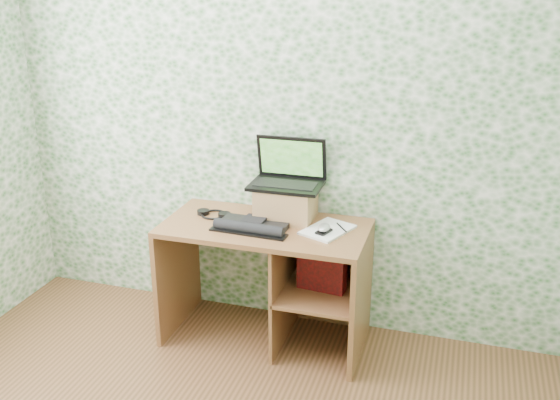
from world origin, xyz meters
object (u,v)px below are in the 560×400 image
(notepad, at_px, (328,230))
(keyboard, at_px, (252,226))
(desk, at_px, (279,267))
(laptop, at_px, (288,174))
(riser, at_px, (286,203))

(notepad, bearing_deg, keyboard, -144.47)
(desk, relative_size, keyboard, 2.63)
(laptop, xyz_separation_m, notepad, (0.28, -0.16, -0.26))
(laptop, bearing_deg, keyboard, -118.64)
(desk, xyz_separation_m, riser, (0.01, 0.12, 0.37))
(riser, distance_m, laptop, 0.17)
(laptop, relative_size, notepad, 1.42)
(desk, xyz_separation_m, laptop, (0.01, 0.16, 0.53))
(desk, height_order, laptop, laptop)
(laptop, distance_m, notepad, 0.42)
(keyboard, bearing_deg, riser, 60.48)
(desk, height_order, riser, riser)
(riser, height_order, keyboard, riser)
(desk, distance_m, notepad, 0.40)
(riser, bearing_deg, desk, -93.48)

